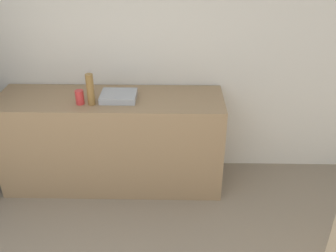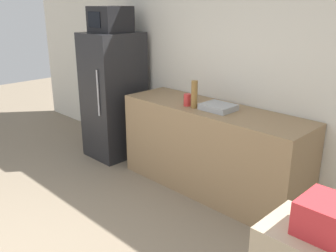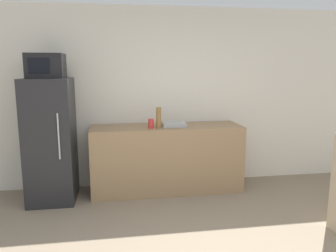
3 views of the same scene
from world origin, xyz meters
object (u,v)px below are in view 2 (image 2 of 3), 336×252
Objects in this scene: refrigerator at (114,96)px; microwave at (110,19)px; bottle_tall at (194,94)px; basket at (329,218)px; bottle_short at (187,100)px.

microwave is at bearing -105.85° from refrigerator.
bottle_tall reaches higher than basket.
microwave is at bearing 178.23° from bottle_tall.
microwave is 1.56× the size of bottle_tall.
bottle_short is at bearing 145.50° from basket.
bottle_short is (1.31, -0.04, -0.76)m from microwave.
microwave is 1.51m from bottle_short.
bottle_tall is 1.24× the size of basket.
basket reaches higher than bottle_short.
bottle_tall is (1.41, -0.04, -0.68)m from microwave.
microwave reaches higher than bottle_short.
bottle_short is 0.56× the size of basket.
refrigerator is at bearing 156.71° from basket.
bottle_tall is 2.40m from basket.
refrigerator reaches higher than basket.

